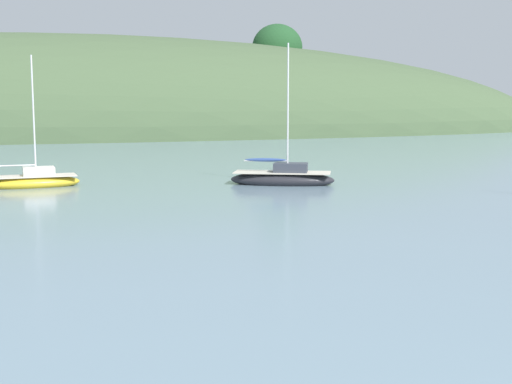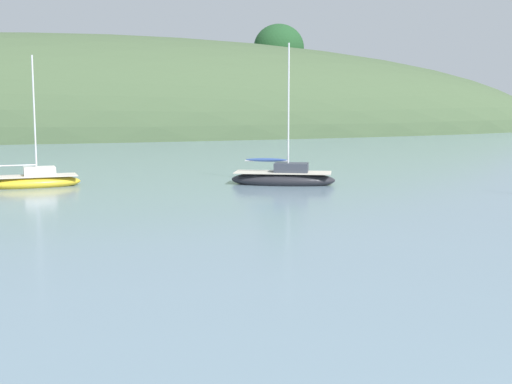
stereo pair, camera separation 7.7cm
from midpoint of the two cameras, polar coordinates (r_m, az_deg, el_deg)
The scene contains 3 objects.
far_shoreline_hill at distance 98.08m, azimuth -13.86°, elevation 4.58°, with size 150.00×36.00×29.96m.
sailboat_cream_ketch at distance 39.37m, azimuth 2.18°, elevation 1.17°, with size 6.20×4.39×8.11m.
sailboat_teal_outer at distance 40.13m, azimuth -17.97°, elevation 0.87°, with size 5.28×1.99×7.36m.
Camera 1 is at (-8.53, -5.21, 4.69)m, focal length 48.67 mm.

